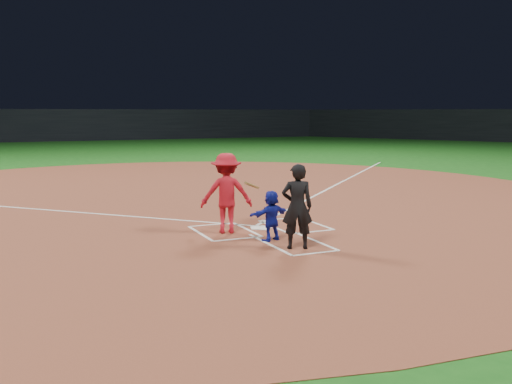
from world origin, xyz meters
name	(u,v)px	position (x,y,z in m)	size (l,w,h in m)	color
ground	(260,229)	(0.00, 0.00, 0.00)	(120.00, 120.00, 0.00)	#145315
home_plate_dirt	(189,196)	(0.00, 6.00, 0.01)	(28.00, 28.00, 0.01)	brown
stadium_wall_far	(65,125)	(0.00, 48.00, 1.60)	(80.00, 1.20, 3.20)	black
home_plate	(260,228)	(0.00, 0.00, 0.02)	(0.60, 0.60, 0.02)	white
catcher	(271,216)	(-0.34, -1.35, 0.59)	(1.07, 0.34, 1.15)	#141EA5
umpire	(297,207)	(-0.17, -2.27, 0.92)	(0.66, 0.44, 1.82)	black
chalk_markings	(196,199)	(0.00, 5.29, 0.01)	(28.35, 17.32, 0.01)	white
batter_at_plate	(226,193)	(-0.95, -0.12, 0.97)	(1.62, 1.05, 1.92)	red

